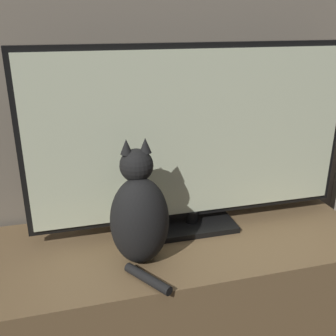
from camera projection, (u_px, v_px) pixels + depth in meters
name	position (u px, v px, depth m)	size (l,w,h in m)	color
tv_stand	(161.00, 300.00, 1.42)	(1.45, 0.51, 0.48)	brown
tv	(193.00, 140.00, 1.32)	(1.12, 0.18, 0.64)	black
cat	(139.00, 215.00, 1.19)	(0.18, 0.28, 0.39)	black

